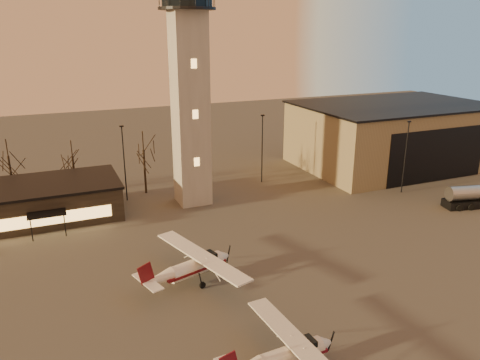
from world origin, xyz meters
The scene contains 9 objects.
ground centered at (0.00, 0.00, 0.00)m, with size 220.00×220.00×0.00m, color #3E3B39.
control_tower centered at (0.00, 30.00, 16.33)m, with size 6.80×6.80×32.60m.
hangar centered at (36.00, 33.98, 5.15)m, with size 30.60×20.60×10.30m.
terminal centered at (-21.99, 31.98, 2.16)m, with size 25.40×12.20×4.30m.
light_poles centered at (0.50, 31.00, 5.41)m, with size 58.50×12.25×10.14m.
tree_row centered at (-13.70, 39.16, 5.94)m, with size 37.20×9.20×8.80m.
cessna_front centered at (-3.81, -3.50, 1.07)m, with size 8.97×11.32×3.12m.
cessna_rear centered at (-5.86, 10.33, 1.19)m, with size 10.12×12.52×3.48m.
fuel_truck centered at (32.68, 14.02, 1.15)m, with size 8.13×3.99×2.90m.
Camera 1 is at (-17.21, -25.99, 21.93)m, focal length 35.00 mm.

